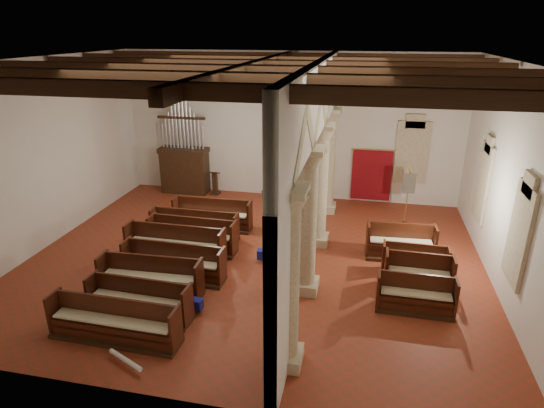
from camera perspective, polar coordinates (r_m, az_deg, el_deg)
The scene contains 32 objects.
floor at distance 14.48m, azimuth -2.20°, elevation -6.87°, with size 14.00×14.00×0.00m, color maroon.
ceiling at distance 12.81m, azimuth -2.60°, elevation 17.55°, with size 14.00×14.00×0.00m, color black.
wall_back at distance 19.04m, azimuth 2.10°, elevation 9.64°, with size 14.00×0.02×6.00m, color silver.
wall_front at distance 8.08m, azimuth -12.93°, elevation -7.53°, with size 14.00×0.02×6.00m, color silver.
wall_left at distance 16.47m, azimuth -26.83°, elevation 5.53°, with size 0.02×12.00×6.00m, color silver.
wall_right at distance 13.50m, azimuth 27.81°, elevation 2.30°, with size 0.02×12.00×6.00m, color silver.
ceiling_beams at distance 12.82m, azimuth -2.58°, elevation 16.75°, with size 13.80×11.80×0.30m, color #392212, non-canonical shape.
arcade at distance 12.87m, azimuth 5.42°, elevation 6.49°, with size 0.90×11.90×6.00m.
window_right_a at distance 12.41m, azimuth 28.79°, elevation -3.39°, with size 0.03×1.00×2.20m, color #357858.
window_right_b at distance 16.03m, azimuth 25.09°, elevation 2.44°, with size 0.03×1.00×2.20m, color #357858.
window_back at distance 19.02m, azimuth 17.15°, elevation 6.22°, with size 1.00×0.03×2.20m, color #357858.
pipe_organ at distance 20.21m, azimuth -10.94°, elevation 5.19°, with size 2.10×0.85×4.40m.
lectern at distance 20.00m, azimuth -7.17°, elevation 2.47°, with size 0.44×0.45×1.08m.
dossal_curtain at distance 19.15m, azimuth 12.37°, elevation 3.55°, with size 1.80×0.07×2.17m.
processional_banner at distance 17.41m, azimuth 16.51°, elevation -0.06°, with size 0.48×0.62×2.11m.
hymnal_box_a at distance 11.95m, azimuth -14.73°, elevation -12.87°, with size 0.31×0.25×0.31m, color navy.
hymnal_box_b at distance 12.00m, azimuth -9.46°, elevation -12.31°, with size 0.29×0.24×0.29m, color #16389B.
hymnal_box_c at distance 14.21m, azimuth -1.25°, elevation -6.33°, with size 0.29×0.24×0.29m, color navy.
tube_heater_a at distance 10.78m, azimuth -17.91°, elevation -18.11°, with size 0.10×0.10×1.03m, color silver.
tube_heater_b at distance 11.49m, azimuth -17.18°, elevation -15.26°, with size 0.09×0.09×0.87m, color silver.
nave_pew_0 at distance 11.50m, azimuth -19.13°, elevation -14.41°, with size 3.16×0.75×1.03m.
nave_pew_1 at distance 12.09m, azimuth -16.25°, elevation -12.12°, with size 2.69×0.78×1.03m.
nave_pew_2 at distance 12.90m, azimuth -14.91°, elevation -9.56°, with size 2.83×0.86×1.12m.
nave_pew_3 at distance 13.56m, azimuth -12.20°, elevation -7.79°, with size 3.01×0.75×1.06m.
nave_pew_4 at distance 14.50m, azimuth -12.00°, elevation -5.63°, with size 3.13×0.78×1.15m.
nave_pew_5 at distance 15.04m, azimuth -9.92°, elevation -4.51°, with size 2.91×0.80×1.11m.
nave_pew_6 at distance 15.85m, azimuth -9.67°, elevation -3.23°, with size 3.05×0.69×1.02m.
nave_pew_7 at distance 16.60m, azimuth -7.47°, elevation -1.85°, with size 2.85×0.78×1.10m.
aisle_pew_0 at distance 12.42m, azimuth 17.51°, elevation -11.35°, with size 1.96×0.69×0.99m.
aisle_pew_1 at distance 13.35m, azimuth 17.84°, elevation -8.82°, with size 1.84×0.73×1.06m.
aisle_pew_2 at distance 14.05m, azimuth 17.42°, elevation -7.38°, with size 1.88×0.66×0.96m.
aisle_pew_3 at distance 14.91m, azimuth 15.76°, elevation -5.22°, with size 2.15×0.89×1.12m.
Camera 1 is at (3.18, -12.38, 6.81)m, focal length 30.00 mm.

